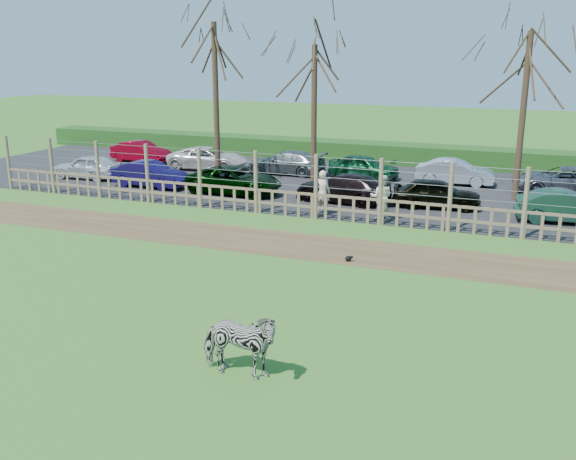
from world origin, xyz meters
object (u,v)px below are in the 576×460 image
(crow, at_px, (348,258))
(car_9, at_px, (286,162))
(car_0, at_px, (87,167))
(car_3, at_px, (343,188))
(car_12, at_px, (563,180))
(zebra, at_px, (239,344))
(car_5, at_px, (567,207))
(visitor_a, at_px, (323,192))
(car_4, at_px, (437,193))
(visitor_b, at_px, (381,197))
(tree_mid, at_px, (314,82))
(car_8, at_px, (208,158))
(car_7, at_px, (141,152))
(car_1, at_px, (150,174))
(car_11, at_px, (455,172))
(tree_left, at_px, (215,64))
(car_10, at_px, (364,167))
(car_2, at_px, (235,180))
(tree_right, at_px, (527,76))

(crow, bearing_deg, car_9, 119.11)
(car_0, distance_m, car_3, 13.37)
(car_12, bearing_deg, crow, -34.48)
(zebra, relative_size, car_5, 0.46)
(visitor_a, bearing_deg, car_4, -143.76)
(visitor_b, relative_size, car_5, 0.47)
(car_0, bearing_deg, tree_mid, 99.08)
(car_8, bearing_deg, car_7, 76.06)
(car_1, relative_size, car_12, 0.84)
(car_11, bearing_deg, car_4, 176.55)
(tree_mid, distance_m, car_8, 8.26)
(tree_mid, xyz_separation_m, car_12, (10.92, 2.63, -4.23))
(tree_left, distance_m, car_5, 16.31)
(tree_left, relative_size, car_10, 2.24)
(tree_mid, height_order, car_10, tree_mid)
(car_1, relative_size, car_8, 0.84)
(zebra, relative_size, crow, 6.84)
(visitor_b, bearing_deg, car_3, -55.65)
(car_2, bearing_deg, zebra, -151.53)
(car_9, bearing_deg, car_10, 93.49)
(car_7, distance_m, car_12, 22.33)
(car_7, height_order, car_10, same)
(car_2, height_order, car_5, same)
(car_3, bearing_deg, car_5, 94.79)
(visitor_b, height_order, car_1, visitor_b)
(car_0, bearing_deg, tree_left, 98.31)
(zebra, xyz_separation_m, crow, (0.02, 7.74, -0.62))
(car_4, distance_m, car_11, 5.04)
(car_7, bearing_deg, car_4, -98.00)
(car_7, height_order, car_9, same)
(car_10, bearing_deg, car_2, 147.64)
(car_3, bearing_deg, tree_mid, -132.54)
(car_12, bearing_deg, car_4, -53.58)
(tree_right, bearing_deg, zebra, -103.57)
(car_3, height_order, car_8, same)
(zebra, relative_size, car_11, 0.46)
(tree_left, xyz_separation_m, tree_right, (13.50, 1.50, -0.37))
(zebra, bearing_deg, car_4, -8.01)
(car_0, bearing_deg, visitor_a, 76.90)
(car_2, bearing_deg, car_7, 59.64)
(visitor_a, height_order, car_1, visitor_a)
(car_7, bearing_deg, car_8, -89.54)
(car_4, relative_size, car_5, 0.97)
(tree_right, distance_m, visitor_a, 9.76)
(car_1, bearing_deg, car_3, -85.87)
(crow, bearing_deg, car_1, 148.62)
(car_10, xyz_separation_m, car_12, (9.20, -0.11, 0.00))
(zebra, bearing_deg, car_2, 23.47)
(tree_mid, distance_m, visitor_b, 7.61)
(zebra, height_order, car_2, zebra)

